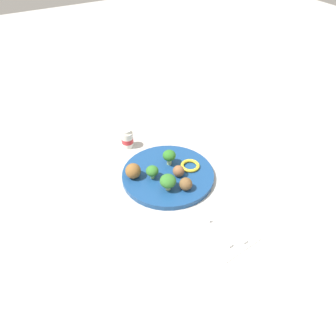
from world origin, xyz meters
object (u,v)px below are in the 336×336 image
Objects in this scene: fork at (214,228)px; knife at (224,222)px; plate at (168,175)px; broccoli_floret_back_left at (152,171)px; meatball_mid_left at (133,171)px; broccoli_floret_mid_right at (168,181)px; meatball_front_left at (179,171)px; pepper_ring_mid_right at (190,166)px; napkin at (221,228)px; meatball_back_right at (186,184)px; yogurt_bottle at (127,139)px; broccoli_floret_mid_left at (169,156)px.

fork is 0.04m from knife.
plate is 6.76× the size of broccoli_floret_back_left.
meatball_mid_left is at bearing 20.01° from fork.
plate reaches higher than knife.
broccoli_floret_mid_right is 0.07m from broccoli_floret_back_left.
meatball_front_left is at bearing -58.31° from broccoli_floret_mid_right.
broccoli_floret_mid_right is at bearing 115.22° from pepper_ring_mid_right.
meatball_mid_left is at bearing 62.85° from meatball_front_left.
meatball_mid_left is 0.29m from fork.
napkin is 0.02m from fork.
knife is at bearing -157.59° from broccoli_floret_mid_right.
broccoli_floret_mid_right is at bearing 121.69° from meatball_front_left.
broccoli_floret_back_left is 0.26m from napkin.
meatball_front_left is at bearing -11.39° from meatball_back_right.
meatball_back_right is 0.57× the size of yogurt_bottle.
broccoli_floret_back_left reaches higher than meatball_back_right.
yogurt_bottle is (0.20, 0.04, 0.02)m from plate.
meatball_mid_left is (0.03, 0.05, -0.00)m from broccoli_floret_back_left.
knife is (-0.24, -0.09, -0.03)m from broccoli_floret_back_left.
meatball_back_right is 0.81× the size of meatball_mid_left.
broccoli_floret_mid_right is at bearing -165.89° from broccoli_floret_back_left.
fork is at bearing -168.62° from broccoli_floret_mid_right.
pepper_ring_mid_right is at bearing -64.78° from broccoli_floret_mid_right.
fork is at bearing 72.92° from napkin.
broccoli_floret_mid_left is 0.07m from pepper_ring_mid_right.
meatball_mid_left reaches higher than plate.
napkin is (-0.22, 0.00, -0.03)m from meatball_front_left.
broccoli_floret_back_left reaches higher than plate.
yogurt_bottle reaches higher than broccoli_floret_back_left.
broccoli_floret_mid_right is 0.11m from broccoli_floret_mid_left.
napkin is at bearing -164.05° from broccoli_floret_back_left.
meatball_mid_left is at bearing 33.62° from broccoli_floret_mid_right.
plate reaches higher than fork.
yogurt_bottle is at bearing -18.68° from meatball_mid_left.
pepper_ring_mid_right reaches higher than napkin.
broccoli_floret_back_left is 1.10× the size of meatball_back_right.
yogurt_bottle is at bearing 1.57° from broccoli_floret_mid_right.
meatball_mid_left is at bearing 69.66° from plate.
plate is 7.98× the size of meatball_front_left.
broccoli_floret_mid_left is 0.29× the size of napkin.
napkin is (-0.25, -0.07, -0.04)m from broccoli_floret_back_left.
broccoli_floret_back_left reaches higher than knife.
plate is 4.71× the size of pepper_ring_mid_right.
broccoli_floret_mid_left reaches higher than knife.
broccoli_floret_back_left is 0.25m from fork.
broccoli_floret_back_left is 0.89× the size of meatball_mid_left.
yogurt_bottle is at bearing 11.44° from plate.
broccoli_floret_back_left is 0.20m from yogurt_bottle.
fork is at bearing -174.44° from yogurt_bottle.
plate is 1.65× the size of napkin.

